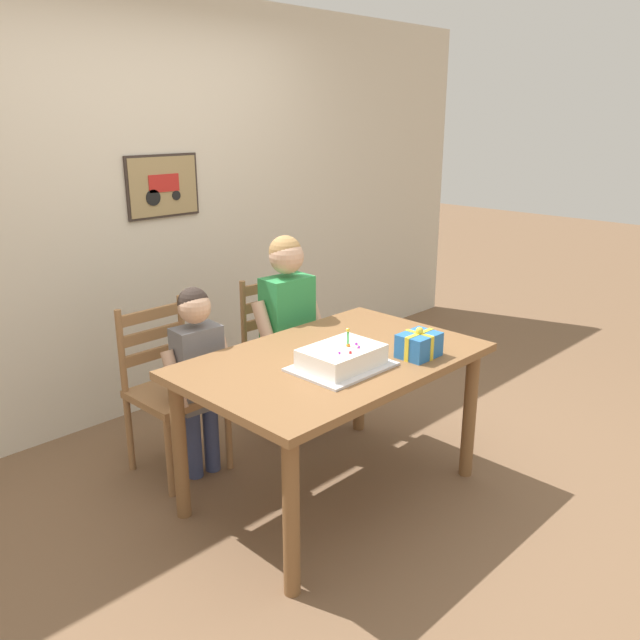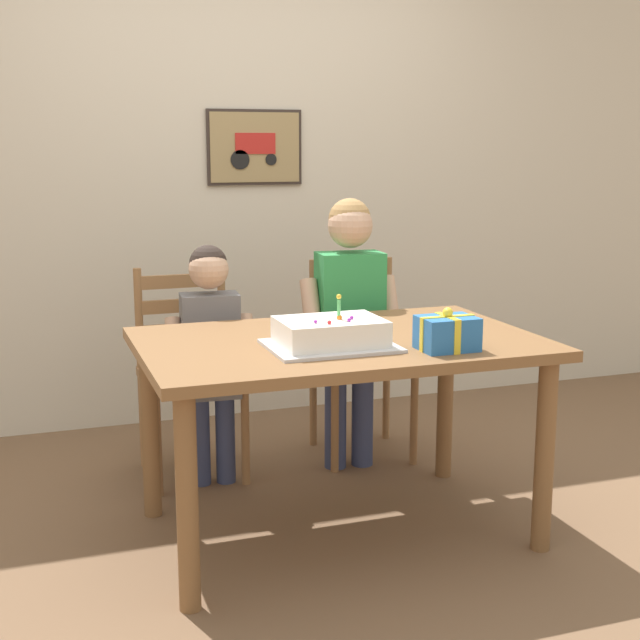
{
  "view_description": "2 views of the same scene",
  "coord_description": "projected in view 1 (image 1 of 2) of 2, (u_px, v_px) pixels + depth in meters",
  "views": [
    {
      "loc": [
        -2.14,
        -2.01,
        1.88
      ],
      "look_at": [
        -0.08,
        0.01,
        0.96
      ],
      "focal_mm": 36.44,
      "sensor_mm": 36.0,
      "label": 1
    },
    {
      "loc": [
        -1.1,
        -2.94,
        1.45
      ],
      "look_at": [
        -0.07,
        -0.0,
        0.83
      ],
      "focal_mm": 49.2,
      "sensor_mm": 36.0,
      "label": 2
    }
  ],
  "objects": [
    {
      "name": "ground_plane",
      "position": [
        332.0,
        493.0,
        3.36
      ],
      "size": [
        20.0,
        20.0,
        0.0
      ],
      "primitive_type": "plane",
      "color": "brown"
    },
    {
      "name": "birthday_cake",
      "position": [
        342.0,
        358.0,
        2.98
      ],
      "size": [
        0.44,
        0.34,
        0.19
      ],
      "color": "silver",
      "rests_on": "dining_table"
    },
    {
      "name": "dining_table",
      "position": [
        333.0,
        375.0,
        3.16
      ],
      "size": [
        1.45,
        0.93,
        0.76
      ],
      "color": "brown",
      "rests_on": "ground"
    },
    {
      "name": "gift_box_red_large",
      "position": [
        419.0,
        345.0,
        3.12
      ],
      "size": [
        0.2,
        0.16,
        0.15
      ],
      "color": "#286BB7",
      "rests_on": "dining_table"
    },
    {
      "name": "back_wall",
      "position": [
        144.0,
        210.0,
        4.06
      ],
      "size": [
        6.4,
        0.11,
        2.6
      ],
      "color": "beige",
      "rests_on": "ground"
    },
    {
      "name": "child_younger",
      "position": [
        198.0,
        365.0,
        3.36
      ],
      "size": [
        0.39,
        0.23,
        1.05
      ],
      "color": "#38426B",
      "rests_on": "ground"
    },
    {
      "name": "chair_right",
      "position": [
        284.0,
        351.0,
        4.04
      ],
      "size": [
        0.45,
        0.45,
        0.92
      ],
      "color": "#996B42",
      "rests_on": "ground"
    },
    {
      "name": "child_older",
      "position": [
        288.0,
        318.0,
        3.76
      ],
      "size": [
        0.46,
        0.26,
        1.23
      ],
      "color": "#38426B",
      "rests_on": "ground"
    },
    {
      "name": "chair_left",
      "position": [
        171.0,
        388.0,
        3.49
      ],
      "size": [
        0.43,
        0.43,
        0.92
      ],
      "color": "#996B42",
      "rests_on": "ground"
    }
  ]
}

